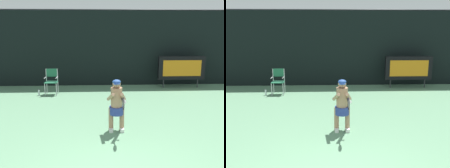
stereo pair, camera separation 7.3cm
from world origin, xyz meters
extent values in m
cube|color=black|center=(0.00, 8.50, 1.80)|extent=(18.00, 0.12, 3.60)
cylinder|color=#38383D|center=(0.00, 8.50, 3.63)|extent=(18.00, 0.05, 0.05)
cube|color=black|center=(3.55, 7.76, 0.95)|extent=(2.20, 0.20, 1.10)
cube|color=orange|center=(3.55, 7.65, 0.95)|extent=(1.80, 0.01, 0.75)
cylinder|color=#2D2D33|center=(2.73, 7.76, 0.20)|extent=(0.05, 0.05, 0.40)
cylinder|color=#2D2D33|center=(4.38, 7.76, 0.20)|extent=(0.05, 0.05, 0.40)
cylinder|color=#B7B7BC|center=(-2.60, 6.57, 0.26)|extent=(0.04, 0.04, 0.52)
cylinder|color=#B7B7BC|center=(-2.12, 6.57, 0.26)|extent=(0.04, 0.04, 0.52)
cylinder|color=#B7B7BC|center=(-2.60, 6.97, 0.26)|extent=(0.04, 0.04, 0.52)
cylinder|color=#B7B7BC|center=(-2.12, 6.97, 0.26)|extent=(0.04, 0.04, 0.52)
cube|color=#205F42|center=(-2.36, 6.77, 0.54)|extent=(0.52, 0.44, 0.03)
cylinder|color=#B7B7BC|center=(-2.60, 6.97, 0.80)|extent=(0.04, 0.04, 0.56)
cylinder|color=#B7B7BC|center=(-2.12, 6.97, 0.80)|extent=(0.04, 0.04, 0.56)
cube|color=#205F42|center=(-2.36, 6.97, 0.91)|extent=(0.48, 0.02, 0.34)
cylinder|color=#B7B7BC|center=(-2.60, 6.77, 0.74)|extent=(0.04, 0.44, 0.04)
cylinder|color=#B7B7BC|center=(-2.12, 6.77, 0.74)|extent=(0.04, 0.44, 0.04)
cylinder|color=silver|center=(-2.87, 6.62, 0.12)|extent=(0.07, 0.07, 0.24)
cylinder|color=black|center=(-2.87, 6.62, 0.25)|extent=(0.03, 0.03, 0.03)
cube|color=white|center=(0.01, 2.79, 0.04)|extent=(0.11, 0.26, 0.09)
cube|color=white|center=(0.31, 2.79, 0.04)|extent=(0.11, 0.26, 0.09)
cylinder|color=#A37A5B|center=(0.01, 2.84, 0.33)|extent=(0.13, 0.13, 0.66)
cylinder|color=#A37A5B|center=(0.31, 2.84, 0.33)|extent=(0.13, 0.13, 0.66)
cylinder|color=navy|center=(0.16, 2.84, 0.58)|extent=(0.39, 0.39, 0.22)
cylinder|color=#A37A5B|center=(0.16, 2.84, 0.94)|extent=(0.31, 0.31, 0.56)
sphere|color=#A37A5B|center=(0.16, 2.84, 1.32)|extent=(0.22, 0.22, 0.22)
ellipsoid|color=#284C93|center=(0.16, 2.84, 1.38)|extent=(0.22, 0.22, 0.12)
cube|color=#284C93|center=(0.16, 2.74, 1.35)|extent=(0.17, 0.12, 0.02)
cylinder|color=#A37A5B|center=(0.00, 2.67, 1.02)|extent=(0.20, 0.50, 0.32)
cylinder|color=#A37A5B|center=(0.33, 2.67, 1.02)|extent=(0.20, 0.50, 0.32)
cylinder|color=white|center=(0.35, 2.55, 0.91)|extent=(0.13, 0.12, 0.12)
cylinder|color=black|center=(0.29, 2.46, 0.98)|extent=(0.03, 0.28, 0.03)
torus|color=black|center=(0.29, 2.16, 0.98)|extent=(0.02, 0.31, 0.31)
ellipsoid|color=silver|center=(0.29, 2.16, 0.98)|extent=(0.01, 0.26, 0.26)
camera|label=1|loc=(-0.25, -3.51, 2.77)|focal=39.35mm
camera|label=2|loc=(-0.18, -3.52, 2.77)|focal=39.35mm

